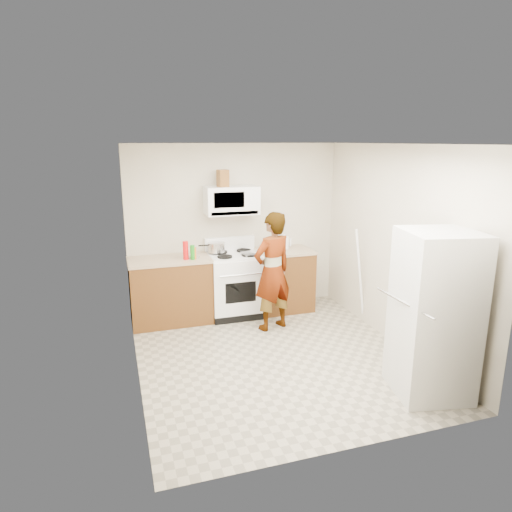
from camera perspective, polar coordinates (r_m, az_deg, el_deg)
name	(u,v)px	position (r m, az deg, el deg)	size (l,w,h in m)	color
floor	(275,356)	(5.66, 2.37, -12.41)	(3.60, 3.60, 0.00)	gray
back_wall	(235,228)	(6.88, -2.61, 3.47)	(3.20, 0.02, 2.50)	beige
right_wall	(396,247)	(5.94, 17.07, 1.10)	(0.02, 3.60, 2.50)	beige
cabinet_left	(171,292)	(6.61, -10.61, -4.40)	(1.12, 0.62, 0.90)	brown
counter_left	(169,260)	(6.48, -10.80, -0.48)	(1.14, 0.64, 0.04)	tan
cabinet_right	(284,281)	(7.01, 3.49, -3.10)	(0.80, 0.62, 0.90)	brown
counter_right	(284,251)	(6.88, 3.55, 0.62)	(0.82, 0.64, 0.04)	tan
gas_range	(235,283)	(6.76, -2.68, -3.43)	(0.76, 0.65, 1.13)	white
microwave	(231,200)	(6.62, -3.09, 6.97)	(0.76, 0.38, 0.40)	white
person	(272,272)	(6.17, 2.07, -1.96)	(0.60, 0.39, 1.63)	tan
fridge	(434,315)	(4.92, 21.37, -6.85)	(0.70, 0.70, 1.70)	silver
kettle	(284,243)	(6.96, 3.53, 1.69)	(0.15, 0.15, 0.18)	white
jug	(223,178)	(6.52, -4.17, 9.67)	(0.14, 0.14, 0.24)	brown
saucepan	(217,247)	(6.67, -4.96, 1.07)	(0.25, 0.25, 0.13)	silver
tray	(251,254)	(6.57, -0.66, 0.31)	(0.25, 0.16, 0.05)	white
bottle_spray	(186,250)	(6.37, -8.79, 0.71)	(0.08, 0.08, 0.26)	red
bottle_hot_sauce	(194,253)	(6.37, -7.71, 0.34)	(0.05, 0.05, 0.17)	#D45A17
bottle_green_cap	(193,252)	(6.35, -7.94, 0.45)	(0.06, 0.06, 0.20)	#197D16
pot_lid	(192,257)	(6.48, -7.96, -0.16)	(0.21, 0.21, 0.01)	silver
broom	(360,276)	(6.57, 12.87, -2.42)	(0.03, 0.03, 1.39)	white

